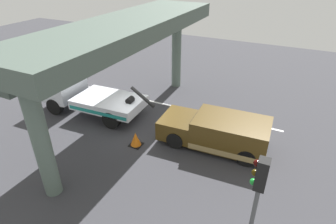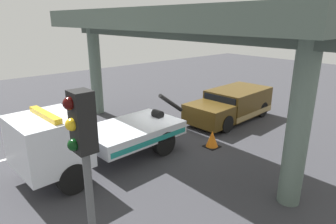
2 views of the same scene
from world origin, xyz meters
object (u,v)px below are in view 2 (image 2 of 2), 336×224
(towed_van_green, at_px, (232,105))
(tow_truck_white, at_px, (89,138))
(traffic_light_far, at_px, (86,168))
(traffic_cone_orange, at_px, (212,139))

(towed_van_green, bearing_deg, tow_truck_white, 0.30)
(tow_truck_white, distance_m, traffic_light_far, 6.32)
(tow_truck_white, height_order, towed_van_green, tow_truck_white)
(towed_van_green, relative_size, traffic_cone_orange, 7.39)
(tow_truck_white, bearing_deg, traffic_cone_orange, 160.40)
(traffic_cone_orange, bearing_deg, towed_van_green, -154.42)
(tow_truck_white, height_order, traffic_light_far, traffic_light_far)
(traffic_light_far, relative_size, traffic_cone_orange, 6.01)
(towed_van_green, relative_size, traffic_light_far, 1.23)
(tow_truck_white, relative_size, towed_van_green, 1.38)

